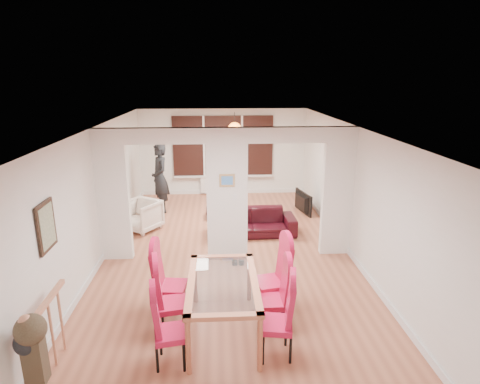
{
  "coord_description": "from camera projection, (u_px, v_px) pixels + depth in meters",
  "views": [
    {
      "loc": [
        -0.18,
        -7.53,
        3.52
      ],
      "look_at": [
        0.29,
        0.6,
        1.16
      ],
      "focal_mm": 30.0,
      "sensor_mm": 36.0,
      "label": 1
    }
  ],
  "objects": [
    {
      "name": "floor",
      "position": [
        228.0,
        255.0,
        8.21
      ],
      "size": [
        5.0,
        9.0,
        0.01
      ],
      "primitive_type": "cube",
      "color": "#A95F44",
      "rests_on": "ground"
    },
    {
      "name": "room_walls",
      "position": [
        227.0,
        194.0,
        7.85
      ],
      "size": [
        5.0,
        9.0,
        2.6
      ],
      "primitive_type": null,
      "color": "silver",
      "rests_on": "floor"
    },
    {
      "name": "divider_wall",
      "position": [
        227.0,
        194.0,
        7.85
      ],
      "size": [
        5.0,
        0.18,
        2.6
      ],
      "primitive_type": "cube",
      "color": "white",
      "rests_on": "floor"
    },
    {
      "name": "bay_window_blinds",
      "position": [
        223.0,
        146.0,
        12.05
      ],
      "size": [
        3.0,
        0.08,
        1.8
      ],
      "primitive_type": "cube",
      "color": "black",
      "rests_on": "room_walls"
    },
    {
      "name": "radiator",
      "position": [
        224.0,
        185.0,
        12.34
      ],
      "size": [
        1.4,
        0.08,
        0.5
      ],
      "primitive_type": "cube",
      "color": "white",
      "rests_on": "floor"
    },
    {
      "name": "pendant_light",
      "position": [
        235.0,
        129.0,
        10.79
      ],
      "size": [
        0.36,
        0.36,
        0.36
      ],
      "primitive_type": "sphere",
      "color": "orange",
      "rests_on": "room_walls"
    },
    {
      "name": "stair_newel",
      "position": [
        50.0,
        331.0,
        4.86
      ],
      "size": [
        0.4,
        1.2,
        1.1
      ],
      "primitive_type": null,
      "color": "#BA7555",
      "rests_on": "floor"
    },
    {
      "name": "wall_poster",
      "position": [
        46.0,
        226.0,
        5.32
      ],
      "size": [
        0.04,
        0.52,
        0.67
      ],
      "primitive_type": "cube",
      "color": "gray",
      "rests_on": "room_walls"
    },
    {
      "name": "pillar_photo",
      "position": [
        227.0,
        180.0,
        7.67
      ],
      "size": [
        0.3,
        0.03,
        0.25
      ],
      "primitive_type": "cube",
      "color": "#4C8CD8",
      "rests_on": "divider_wall"
    },
    {
      "name": "dining_table",
      "position": [
        223.0,
        307.0,
        5.63
      ],
      "size": [
        0.97,
        1.72,
        0.81
      ],
      "primitive_type": null,
      "color": "#A3583C",
      "rests_on": "floor"
    },
    {
      "name": "dining_chair_la",
      "position": [
        171.0,
        328.0,
        4.98
      ],
      "size": [
        0.48,
        0.48,
        1.02
      ],
      "primitive_type": null,
      "rotation": [
        0.0,
        0.0,
        0.18
      ],
      "color": "#AC1138",
      "rests_on": "floor"
    },
    {
      "name": "dining_chair_lb",
      "position": [
        172.0,
        299.0,
        5.57
      ],
      "size": [
        0.5,
        0.5,
        1.08
      ],
      "primitive_type": null,
      "rotation": [
        0.0,
        0.0,
        0.19
      ],
      "color": "#AC1138",
      "rests_on": "floor"
    },
    {
      "name": "dining_chair_lc",
      "position": [
        171.0,
        282.0,
        6.01
      ],
      "size": [
        0.49,
        0.49,
        1.11
      ],
      "primitive_type": null,
      "rotation": [
        0.0,
        0.0,
        -0.1
      ],
      "color": "#AC1138",
      "rests_on": "floor"
    },
    {
      "name": "dining_chair_ra",
      "position": [
        275.0,
        319.0,
        5.12
      ],
      "size": [
        0.49,
        0.49,
        1.08
      ],
      "primitive_type": null,
      "rotation": [
        0.0,
        0.0,
        -0.16
      ],
      "color": "#AC1138",
      "rests_on": "floor"
    },
    {
      "name": "dining_chair_rb",
      "position": [
        273.0,
        297.0,
        5.67
      ],
      "size": [
        0.42,
        0.42,
        1.03
      ],
      "primitive_type": null,
      "rotation": [
        0.0,
        0.0,
        0.01
      ],
      "color": "#AC1138",
      "rests_on": "floor"
    },
    {
      "name": "dining_chair_rc",
      "position": [
        271.0,
        277.0,
        6.1
      ],
      "size": [
        0.55,
        0.55,
        1.15
      ],
      "primitive_type": null,
      "rotation": [
        0.0,
        0.0,
        0.22
      ],
      "color": "#AC1138",
      "rests_on": "floor"
    },
    {
      "name": "sofa",
      "position": [
        251.0,
        222.0,
        9.21
      ],
      "size": [
        2.03,
        0.84,
        0.59
      ],
      "primitive_type": "imported",
      "rotation": [
        0.0,
        0.0,
        0.03
      ],
      "color": "black",
      "rests_on": "floor"
    },
    {
      "name": "armchair",
      "position": [
        141.0,
        215.0,
        9.44
      ],
      "size": [
        1.08,
        1.08,
        0.72
      ],
      "primitive_type": "imported",
      "rotation": [
        0.0,
        0.0,
        -0.58
      ],
      "color": "beige",
      "rests_on": "floor"
    },
    {
      "name": "person",
      "position": [
        160.0,
        178.0,
        10.58
      ],
      "size": [
        0.79,
        0.67,
        1.85
      ],
      "primitive_type": "imported",
      "rotation": [
        0.0,
        0.0,
        -1.17
      ],
      "color": "black",
      "rests_on": "floor"
    },
    {
      "name": "television",
      "position": [
        300.0,
        202.0,
        10.67
      ],
      "size": [
        0.99,
        0.33,
        0.56
      ],
      "primitive_type": "imported",
      "rotation": [
        0.0,
        0.0,
        1.78
      ],
      "color": "black",
      "rests_on": "floor"
    },
    {
      "name": "coffee_table",
      "position": [
        225.0,
        213.0,
        10.35
      ],
      "size": [
        1.06,
        0.66,
        0.23
      ],
      "primitive_type": null,
      "rotation": [
        0.0,
        0.0,
        0.18
      ],
      "color": "black",
      "rests_on": "floor"
    },
    {
      "name": "bottle",
      "position": [
        226.0,
        203.0,
        10.35
      ],
      "size": [
        0.07,
        0.07,
        0.28
      ],
      "primitive_type": "cylinder",
      "color": "#143F19",
      "rests_on": "coffee_table"
    },
    {
      "name": "bowl",
      "position": [
        225.0,
        207.0,
        10.37
      ],
      "size": [
        0.22,
        0.22,
        0.05
      ],
      "primitive_type": "imported",
      "color": "black",
      "rests_on": "coffee_table"
    },
    {
      "name": "shoes",
      "position": [
        238.0,
        261.0,
        7.81
      ],
      "size": [
        0.23,
        0.25,
        0.09
      ],
      "primitive_type": null,
      "color": "black",
      "rests_on": "floor"
    }
  ]
}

